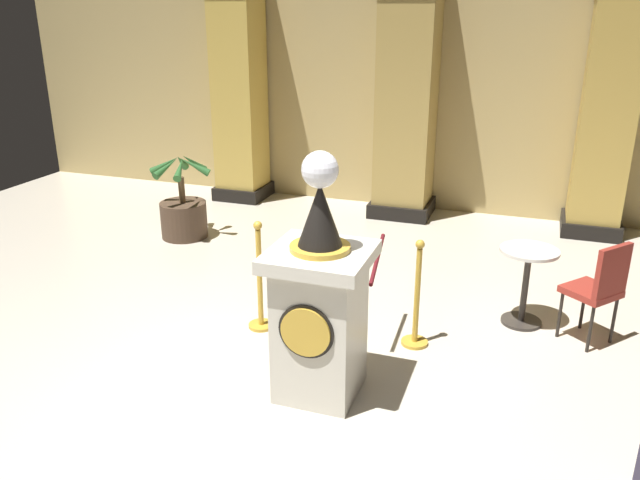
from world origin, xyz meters
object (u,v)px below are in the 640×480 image
at_px(pedestal_clock, 320,305).
at_px(cafe_table, 526,277).
at_px(stanchion_far, 260,291).
at_px(potted_palm_left, 184,213).
at_px(cafe_chair_red, 600,285).
at_px(stanchion_near, 416,309).

relative_size(pedestal_clock, cafe_table, 2.54).
relative_size(pedestal_clock, stanchion_far, 1.82).
bearing_deg(stanchion_far, potted_palm_left, 135.30).
relative_size(potted_palm_left, cafe_chair_red, 1.18).
height_order(potted_palm_left, cafe_table, potted_palm_left).
height_order(stanchion_near, stanchion_far, stanchion_far).
xyz_separation_m(potted_palm_left, cafe_table, (4.29, -1.06, 0.15)).
xyz_separation_m(cafe_table, cafe_chair_red, (0.61, -0.20, 0.09)).
xyz_separation_m(stanchion_far, potted_palm_left, (-1.98, 1.96, -0.04)).
distance_m(pedestal_clock, stanchion_far, 1.25).
relative_size(pedestal_clock, potted_palm_left, 1.69).
bearing_deg(cafe_table, pedestal_clock, -130.10).
xyz_separation_m(stanchion_near, cafe_table, (0.88, 0.74, 0.13)).
distance_m(stanchion_near, cafe_chair_red, 1.60).
distance_m(potted_palm_left, cafe_table, 4.42).
bearing_deg(cafe_chair_red, pedestal_clock, -143.58).
height_order(stanchion_far, potted_palm_left, potted_palm_left).
height_order(pedestal_clock, cafe_chair_red, pedestal_clock).
xyz_separation_m(potted_palm_left, cafe_chair_red, (4.89, -1.26, 0.24)).
distance_m(stanchion_near, potted_palm_left, 3.85).
bearing_deg(cafe_chair_red, stanchion_near, -160.13).
distance_m(stanchion_far, cafe_chair_red, 3.01).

